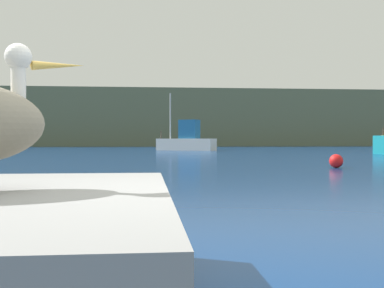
{
  "coord_description": "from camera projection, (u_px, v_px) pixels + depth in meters",
  "views": [
    {
      "loc": [
        -0.22,
        -2.99,
        1.07
      ],
      "look_at": [
        2.3,
        23.1,
        0.77
      ],
      "focal_mm": 44.38,
      "sensor_mm": 36.0,
      "label": 1
    }
  ],
  "objects": [
    {
      "name": "hillside_backdrop",
      "position": [
        148.0,
        119.0,
        71.13
      ],
      "size": [
        140.0,
        15.69,
        7.95
      ],
      "primitive_type": "cube",
      "color": "#5B664C",
      "rests_on": "ground"
    },
    {
      "name": "fishing_boat_white",
      "position": [
        187.0,
        140.0,
        42.42
      ],
      "size": [
        5.38,
        3.91,
        5.19
      ],
      "rotation": [
        0.0,
        0.0,
        2.65
      ],
      "color": "white",
      "rests_on": "ground"
    },
    {
      "name": "mooring_buoy",
      "position": [
        336.0,
        161.0,
        17.22
      ],
      "size": [
        0.5,
        0.5,
        0.5
      ],
      "primitive_type": "sphere",
      "color": "red",
      "rests_on": "ground"
    }
  ]
}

